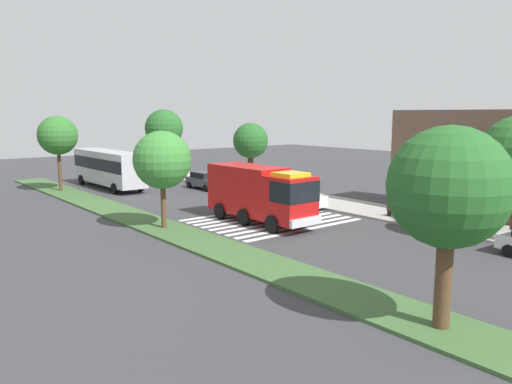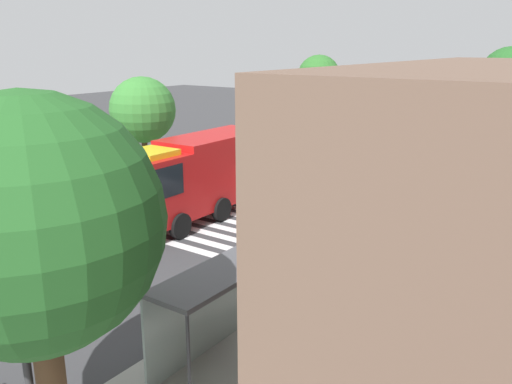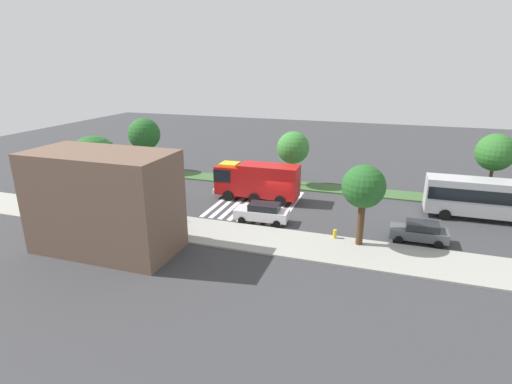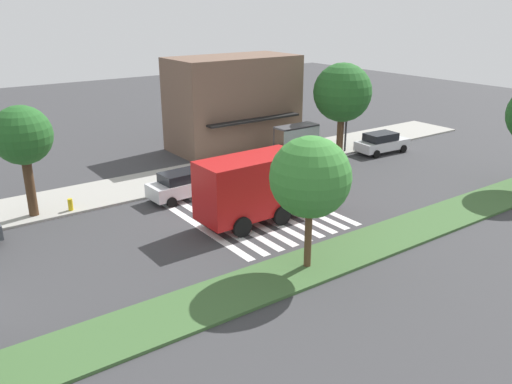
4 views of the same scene
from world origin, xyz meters
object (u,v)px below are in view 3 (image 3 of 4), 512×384
at_px(bus_stop_shelter, 133,197).
at_px(transit_bus, 496,197).
at_px(sidewalk_tree_west, 364,187).
at_px(sidewalk_tree_center, 94,161).
at_px(parked_car_east, 93,193).
at_px(median_tree_far_west, 495,153).
at_px(median_tree_west, 293,148).
at_px(bench_near_shelter, 173,216).
at_px(parked_car_mid, 262,212).
at_px(median_tree_center, 144,134).
at_px(fire_hydrant, 335,234).
at_px(fire_truck, 255,180).
at_px(parked_car_west, 419,232).
at_px(street_lamp, 97,175).

bearing_deg(bus_stop_shelter, transit_bus, -162.85).
xyz_separation_m(sidewalk_tree_west, sidewalk_tree_center, (23.91, 0.00, 0.13)).
relative_size(parked_car_east, sidewalk_tree_center, 0.66).
height_order(median_tree_far_west, median_tree_west, median_tree_far_west).
relative_size(bench_near_shelter, median_tree_west, 0.26).
bearing_deg(parked_car_mid, median_tree_far_west, -152.47).
relative_size(parked_car_east, bus_stop_shelter, 1.33).
bearing_deg(sidewalk_tree_west, parked_car_mid, -14.53).
height_order(transit_bus, sidewalk_tree_center, sidewalk_tree_center).
bearing_deg(parked_car_mid, median_tree_west, -92.37).
bearing_deg(bench_near_shelter, median_tree_center, -50.11).
height_order(parked_car_mid, fire_hydrant, parked_car_mid).
xyz_separation_m(fire_truck, median_tree_center, (16.59, -5.90, 2.73)).
bearing_deg(parked_car_west, bus_stop_shelter, 5.74).
height_order(median_tree_center, fire_hydrant, median_tree_center).
height_order(parked_car_east, median_tree_far_west, median_tree_far_west).
bearing_deg(sidewalk_tree_center, bench_near_shelter, 177.27).
bearing_deg(sidewalk_tree_center, transit_bus, -165.31).
relative_size(parked_car_mid, parked_car_east, 1.03).
distance_m(sidewalk_tree_center, median_tree_west, 20.56).
bearing_deg(fire_hydrant, median_tree_center, -27.14).
distance_m(bench_near_shelter, median_tree_far_west, 30.84).
bearing_deg(parked_car_west, median_tree_far_west, -120.88).
xyz_separation_m(sidewalk_tree_center, median_tree_west, (-15.34, -13.68, -0.44)).
relative_size(parked_car_west, transit_bus, 0.37).
bearing_deg(bus_stop_shelter, median_tree_west, -128.83).
distance_m(street_lamp, fire_hydrant, 22.40).
bearing_deg(fire_truck, median_tree_west, -113.53).
height_order(median_tree_far_west, fire_hydrant, median_tree_far_west).
xyz_separation_m(parked_car_east, bench_near_shelter, (-10.59, 2.58, -0.27)).
xyz_separation_m(parked_car_east, street_lamp, (-2.34, 1.80, 2.57)).
height_order(parked_car_east, sidewalk_tree_center, sidewalk_tree_center).
bearing_deg(fire_truck, median_tree_far_west, -165.93).
bearing_deg(street_lamp, bench_near_shelter, 174.58).
relative_size(median_tree_far_west, median_tree_west, 1.14).
distance_m(bus_stop_shelter, street_lamp, 4.59).
bearing_deg(fire_truck, median_tree_center, -20.40).
relative_size(transit_bus, sidewalk_tree_center, 1.64).
distance_m(transit_bus, street_lamp, 36.04).
bearing_deg(median_tree_far_west, parked_car_west, 59.42).
relative_size(bench_near_shelter, median_tree_center, 0.24).
height_order(parked_car_west, street_lamp, street_lamp).
relative_size(sidewalk_tree_west, median_tree_center, 0.93).
height_order(transit_bus, median_tree_west, median_tree_west).
relative_size(sidewalk_tree_west, sidewalk_tree_center, 0.89).
bearing_deg(median_tree_far_west, parked_car_east, 16.97).
bearing_deg(median_tree_center, parked_car_mid, 149.04).
xyz_separation_m(fire_truck, median_tree_far_west, (-22.22, -5.90, 3.12)).
bearing_deg(street_lamp, median_tree_west, -139.51).
height_order(bench_near_shelter, fire_hydrant, bench_near_shelter).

